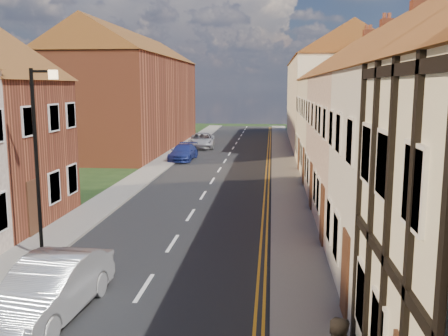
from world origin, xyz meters
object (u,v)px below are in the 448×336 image
object	(u,v)px
lamppost	(39,152)
car_distant	(202,141)
car_mid	(50,289)
car_far	(183,152)

from	to	relation	value
lamppost	car_distant	xyz separation A→B (m)	(0.93, 30.00, -2.86)
car_mid	car_distant	size ratio (longest dim) A/B	0.91
car_far	car_distant	distance (m)	7.80
lamppost	car_far	bearing A→B (deg)	88.42
lamppost	car_distant	size ratio (longest dim) A/B	1.23
car_distant	lamppost	bearing A→B (deg)	-96.44
lamppost	car_far	size ratio (longest dim) A/B	1.43
car_mid	car_far	bearing A→B (deg)	97.16
car_mid	car_far	xyz separation A→B (m)	(-1.39, 26.13, -0.12)
lamppost	car_mid	bearing A→B (deg)	-63.04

